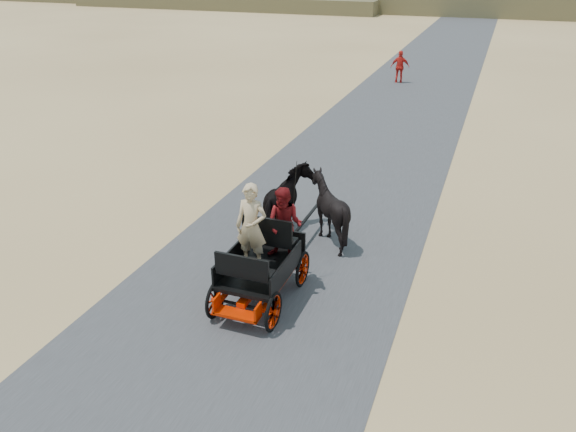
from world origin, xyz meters
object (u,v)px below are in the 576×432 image
(carriage, at_px, (261,283))
(horse_left, at_px, (287,203))
(horse_right, at_px, (329,209))
(pedestrian, at_px, (400,67))

(carriage, bearing_deg, horse_left, 100.39)
(horse_left, bearing_deg, carriage, 100.39)
(carriage, xyz_separation_m, horse_left, (-0.55, 3.00, 0.49))
(carriage, distance_m, horse_right, 3.09)
(pedestrian, bearing_deg, horse_right, 84.57)
(horse_left, bearing_deg, horse_right, -180.00)
(horse_right, bearing_deg, pedestrian, -84.80)
(carriage, distance_m, pedestrian, 22.38)
(horse_left, xyz_separation_m, pedestrian, (-0.66, 19.34, 0.02))
(horse_right, bearing_deg, horse_left, 0.00)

